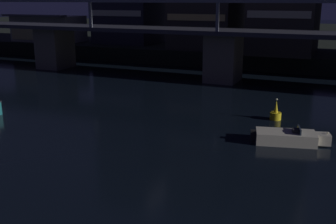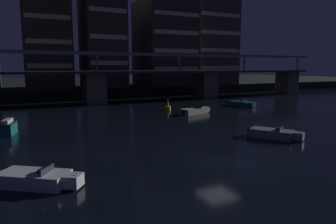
{
  "view_description": "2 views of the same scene",
  "coord_description": "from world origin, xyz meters",
  "px_view_note": "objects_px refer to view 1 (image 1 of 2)",
  "views": [
    {
      "loc": [
        13.17,
        -6.78,
        9.41
      ],
      "look_at": [
        2.29,
        18.02,
        1.88
      ],
      "focal_mm": 43.5,
      "sensor_mm": 36.0,
      "label": 1
    },
    {
      "loc": [
        -12.43,
        -17.31,
        6.74
      ],
      "look_at": [
        3.95,
        16.3,
        1.19
      ],
      "focal_mm": 32.59,
      "sensor_mm": 36.0,
      "label": 2
    }
  ],
  "objects_px": {
    "river_bridge": "(224,46)",
    "channel_buoy": "(276,114)",
    "waterfront_pavilion": "(48,28)",
    "speedboat_mid_center": "(289,137)"
  },
  "relations": [
    {
      "from": "speedboat_mid_center",
      "to": "river_bridge",
      "type": "bearing_deg",
      "value": 118.12
    },
    {
      "from": "waterfront_pavilion",
      "to": "speedboat_mid_center",
      "type": "relative_size",
      "value": 2.38
    },
    {
      "from": "waterfront_pavilion",
      "to": "speedboat_mid_center",
      "type": "xyz_separation_m",
      "value": [
        45.48,
        -31.04,
        -4.02
      ]
    },
    {
      "from": "river_bridge",
      "to": "speedboat_mid_center",
      "type": "xyz_separation_m",
      "value": [
        10.22,
        -19.13,
        -3.77
      ]
    },
    {
      "from": "river_bridge",
      "to": "channel_buoy",
      "type": "distance_m",
      "value": 16.58
    },
    {
      "from": "waterfront_pavilion",
      "to": "river_bridge",
      "type": "bearing_deg",
      "value": -18.67
    },
    {
      "from": "river_bridge",
      "to": "channel_buoy",
      "type": "height_order",
      "value": "river_bridge"
    },
    {
      "from": "river_bridge",
      "to": "waterfront_pavilion",
      "type": "bearing_deg",
      "value": 161.33
    },
    {
      "from": "river_bridge",
      "to": "waterfront_pavilion",
      "type": "distance_m",
      "value": 37.22
    },
    {
      "from": "river_bridge",
      "to": "channel_buoy",
      "type": "relative_size",
      "value": 58.9
    }
  ]
}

